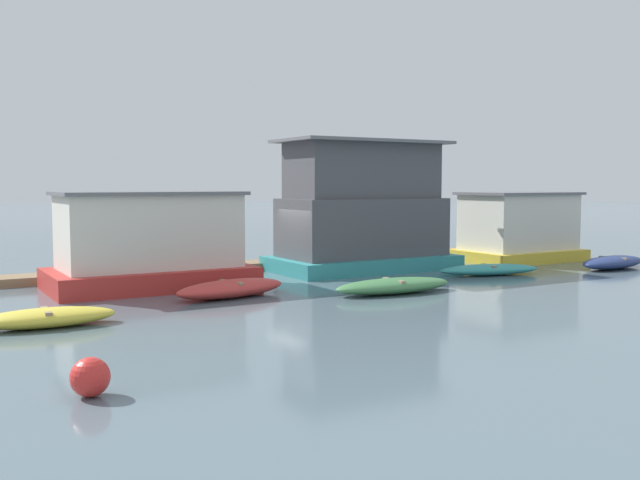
% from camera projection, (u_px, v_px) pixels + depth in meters
% --- Properties ---
extents(ground_plane, '(200.00, 200.00, 0.00)m').
position_uv_depth(ground_plane, '(307.00, 274.00, 27.42)').
color(ground_plane, slate).
extents(dock_walkway, '(33.80, 1.44, 0.30)m').
position_uv_depth(dock_walkway, '(276.00, 264.00, 29.68)').
color(dock_walkway, '#846B4C').
rests_on(dock_walkway, ground_plane).
extents(houseboat_red, '(6.61, 3.74, 3.23)m').
position_uv_depth(houseboat_red, '(150.00, 243.00, 23.82)').
color(houseboat_red, red).
rests_on(houseboat_red, ground_plane).
extents(houseboat_teal, '(7.38, 3.99, 5.21)m').
position_uv_depth(houseboat_teal, '(363.00, 212.00, 28.79)').
color(houseboat_teal, teal).
rests_on(houseboat_teal, ground_plane).
extents(houseboat_yellow, '(5.44, 3.58, 3.10)m').
position_uv_depth(houseboat_yellow, '(518.00, 228.00, 32.29)').
color(houseboat_yellow, gold).
rests_on(houseboat_yellow, ground_plane).
extents(dinghy_yellow, '(3.35, 1.39, 0.47)m').
position_uv_depth(dinghy_yellow, '(46.00, 318.00, 17.37)').
color(dinghy_yellow, yellow).
rests_on(dinghy_yellow, ground_plane).
extents(dinghy_red, '(4.01, 2.06, 0.55)m').
position_uv_depth(dinghy_red, '(231.00, 288.00, 21.91)').
color(dinghy_red, red).
rests_on(dinghy_red, ground_plane).
extents(dinghy_green, '(4.23, 1.54, 0.49)m').
position_uv_depth(dinghy_green, '(394.00, 286.00, 22.70)').
color(dinghy_green, '#47844C').
rests_on(dinghy_green, ground_plane).
extents(dinghy_teal, '(4.21, 2.24, 0.43)m').
position_uv_depth(dinghy_teal, '(489.00, 270.00, 27.20)').
color(dinghy_teal, teal).
rests_on(dinghy_teal, ground_plane).
extents(dinghy_navy, '(3.96, 1.89, 0.52)m').
position_uv_depth(dinghy_navy, '(613.00, 262.00, 29.28)').
color(dinghy_navy, navy).
rests_on(dinghy_navy, ground_plane).
extents(mooring_post_far_right, '(0.30, 0.30, 2.16)m').
position_uv_depth(mooring_post_far_right, '(486.00, 234.00, 34.29)').
color(mooring_post_far_right, brown).
rests_on(mooring_post_far_right, ground_plane).
extents(buoy_red, '(0.66, 0.66, 0.66)m').
position_uv_depth(buoy_red, '(90.00, 377.00, 11.69)').
color(buoy_red, red).
rests_on(buoy_red, ground_plane).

